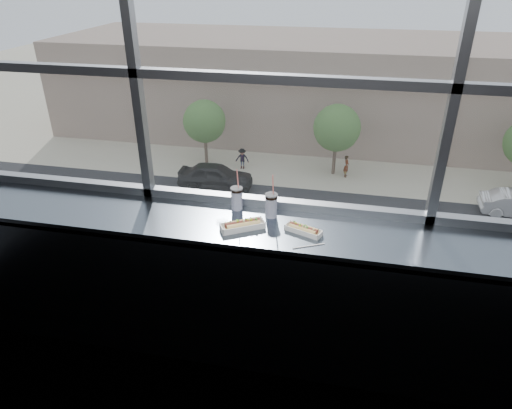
% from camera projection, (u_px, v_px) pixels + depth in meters
% --- Properties ---
extents(wall_back_lower, '(6.00, 0.00, 6.00)m').
position_uv_depth(wall_back_lower, '(280.00, 270.00, 3.50)').
color(wall_back_lower, black).
rests_on(wall_back_lower, ground).
extents(window_glass, '(6.00, 0.00, 6.00)m').
position_uv_depth(window_glass, '(287.00, 27.00, 2.69)').
color(window_glass, silver).
rests_on(window_glass, ground).
extents(window_mullions, '(6.00, 0.08, 2.40)m').
position_uv_depth(window_mullions, '(287.00, 28.00, 2.68)').
color(window_mullions, gray).
rests_on(window_mullions, ground).
extents(counter, '(6.00, 0.55, 0.06)m').
position_uv_depth(counter, '(275.00, 230.00, 3.02)').
color(counter, slate).
rests_on(counter, ground).
extents(counter_fascia, '(6.00, 0.04, 1.04)m').
position_uv_depth(counter_fascia, '(267.00, 316.00, 3.04)').
color(counter_fascia, slate).
rests_on(counter_fascia, ground).
extents(hotdog_tray_left, '(0.30, 0.23, 0.07)m').
position_uv_depth(hotdog_tray_left, '(243.00, 225.00, 2.96)').
color(hotdog_tray_left, white).
rests_on(hotdog_tray_left, counter).
extents(hotdog_tray_right, '(0.25, 0.16, 0.06)m').
position_uv_depth(hotdog_tray_right, '(304.00, 229.00, 2.92)').
color(hotdog_tray_right, white).
rests_on(hotdog_tray_right, counter).
extents(soda_cup_left, '(0.09, 0.09, 0.31)m').
position_uv_depth(soda_cup_left, '(237.00, 197.00, 3.18)').
color(soda_cup_left, white).
rests_on(soda_cup_left, counter).
extents(soda_cup_right, '(0.09, 0.09, 0.32)m').
position_uv_depth(soda_cup_right, '(271.00, 204.00, 3.08)').
color(soda_cup_right, white).
rests_on(soda_cup_right, counter).
extents(loose_straw, '(0.19, 0.10, 0.01)m').
position_uv_depth(loose_straw, '(309.00, 246.00, 2.79)').
color(loose_straw, white).
rests_on(loose_straw, counter).
extents(wrapper, '(0.10, 0.07, 0.02)m').
position_uv_depth(wrapper, '(223.00, 221.00, 3.04)').
color(wrapper, silver).
rests_on(wrapper, counter).
extents(plaza_ground, '(120.00, 120.00, 0.00)m').
position_uv_depth(plaza_ground, '(345.00, 113.00, 46.50)').
color(plaza_ground, '#BAB197').
rests_on(plaza_ground, ground).
extents(street_asphalt, '(80.00, 10.00, 0.06)m').
position_uv_depth(street_asphalt, '(331.00, 230.00, 26.19)').
color(street_asphalt, black).
rests_on(street_asphalt, plaza_ground).
extents(far_sidewalk, '(80.00, 6.00, 0.04)m').
position_uv_depth(far_sidewalk, '(338.00, 174.00, 33.10)').
color(far_sidewalk, '#BAB197').
rests_on(far_sidewalk, plaza_ground).
extents(far_building, '(50.00, 14.00, 8.00)m').
position_uv_depth(far_building, '(347.00, 87.00, 39.87)').
color(far_building, gray).
rests_on(far_building, plaza_ground).
extents(car_near_b, '(3.03, 6.55, 2.14)m').
position_uv_depth(car_near_b, '(213.00, 239.00, 23.27)').
color(car_near_b, black).
rests_on(car_near_b, street_asphalt).
extents(car_near_a, '(3.05, 6.19, 1.99)m').
position_uv_depth(car_near_a, '(48.00, 221.00, 25.02)').
color(car_near_a, '#8997AA').
rests_on(car_near_a, street_asphalt).
extents(car_near_c, '(3.04, 6.15, 1.98)m').
position_uv_depth(car_near_c, '(301.00, 251.00, 22.49)').
color(car_near_c, '#AD183C').
rests_on(car_near_c, street_asphalt).
extents(car_near_d, '(2.58, 5.99, 1.98)m').
position_uv_depth(car_near_d, '(511.00, 275.00, 20.74)').
color(car_near_d, '#BCB6A0').
rests_on(car_near_d, street_asphalt).
extents(car_far_a, '(3.21, 6.98, 2.28)m').
position_uv_depth(car_far_a, '(215.00, 172.00, 30.55)').
color(car_far_a, black).
rests_on(car_far_a, street_asphalt).
extents(pedestrian_a, '(0.84, 0.63, 1.88)m').
position_uv_depth(pedestrian_a, '(242.00, 157.00, 33.55)').
color(pedestrian_a, '#66605B').
rests_on(pedestrian_a, far_sidewalk).
extents(pedestrian_b, '(0.63, 0.85, 1.90)m').
position_uv_depth(pedestrian_b, '(347.00, 164.00, 32.29)').
color(pedestrian_b, '#66605B').
rests_on(pedestrian_b, far_sidewalk).
extents(tree_left, '(3.15, 3.15, 4.92)m').
position_uv_depth(tree_left, '(204.00, 121.00, 33.35)').
color(tree_left, '#47382B').
rests_on(tree_left, far_sidewalk).
extents(tree_center, '(3.29, 3.29, 5.15)m').
position_uv_depth(tree_center, '(337.00, 128.00, 31.54)').
color(tree_center, '#47382B').
rests_on(tree_center, far_sidewalk).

